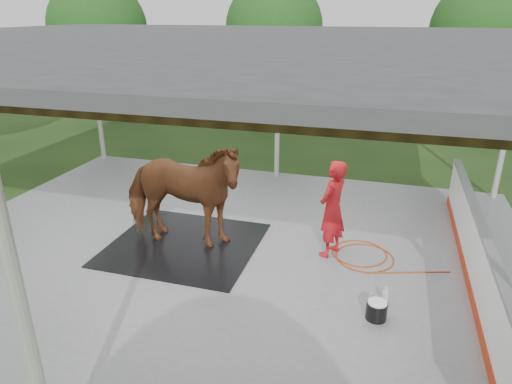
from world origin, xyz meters
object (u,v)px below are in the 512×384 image
(dasher_board, at_px, (478,264))
(wash_bucket, at_px, (377,310))
(handler, at_px, (332,209))
(horse, at_px, (181,194))

(dasher_board, distance_m, wash_bucket, 1.99)
(dasher_board, relative_size, handler, 4.19)
(handler, relative_size, wash_bucket, 5.94)
(dasher_board, xyz_separation_m, handler, (-2.51, 0.63, 0.41))
(horse, bearing_deg, handler, -83.64)
(dasher_board, height_order, wash_bucket, dasher_board)
(handler, distance_m, wash_bucket, 2.22)
(dasher_board, distance_m, handler, 2.62)
(wash_bucket, bearing_deg, horse, 160.70)
(dasher_board, bearing_deg, wash_bucket, -141.94)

